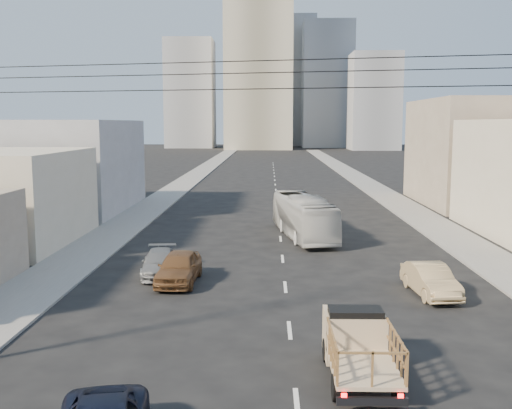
{
  "coord_description": "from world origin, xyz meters",
  "views": [
    {
      "loc": [
        -0.79,
        -13.72,
        7.73
      ],
      "look_at": [
        -1.47,
        17.42,
        3.5
      ],
      "focal_mm": 42.0,
      "sensor_mm": 36.0,
      "label": 1
    }
  ],
  "objects_px": {
    "sedan_brown": "(179,267)",
    "sedan_grey": "(160,263)",
    "sedan_tan": "(431,280)",
    "flatbed_pickup": "(359,343)",
    "city_bus": "(303,216)"
  },
  "relations": [
    {
      "from": "sedan_grey",
      "to": "flatbed_pickup",
      "type": "bearing_deg",
      "value": -62.48
    },
    {
      "from": "flatbed_pickup",
      "to": "sedan_tan",
      "type": "relative_size",
      "value": 1.03
    },
    {
      "from": "city_bus",
      "to": "sedan_grey",
      "type": "distance_m",
      "value": 13.23
    },
    {
      "from": "city_bus",
      "to": "flatbed_pickup",
      "type": "bearing_deg",
      "value": -98.75
    },
    {
      "from": "flatbed_pickup",
      "to": "sedan_brown",
      "type": "bearing_deg",
      "value": 123.48
    },
    {
      "from": "city_bus",
      "to": "sedan_brown",
      "type": "height_order",
      "value": "city_bus"
    },
    {
      "from": "sedan_brown",
      "to": "city_bus",
      "type": "bearing_deg",
      "value": 63.03
    },
    {
      "from": "sedan_tan",
      "to": "sedan_grey",
      "type": "relative_size",
      "value": 0.99
    },
    {
      "from": "sedan_brown",
      "to": "sedan_grey",
      "type": "distance_m",
      "value": 1.94
    },
    {
      "from": "flatbed_pickup",
      "to": "city_bus",
      "type": "xyz_separation_m",
      "value": [
        -0.4,
        22.87,
        0.34
      ]
    },
    {
      "from": "sedan_grey",
      "to": "city_bus",
      "type": "bearing_deg",
      "value": 46.42
    },
    {
      "from": "flatbed_pickup",
      "to": "city_bus",
      "type": "relative_size",
      "value": 0.43
    },
    {
      "from": "sedan_brown",
      "to": "sedan_grey",
      "type": "xyz_separation_m",
      "value": [
        -1.2,
        1.52,
        -0.14
      ]
    },
    {
      "from": "city_bus",
      "to": "sedan_tan",
      "type": "bearing_deg",
      "value": -80.13
    },
    {
      "from": "sedan_tan",
      "to": "flatbed_pickup",
      "type": "bearing_deg",
      "value": -122.7
    }
  ]
}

